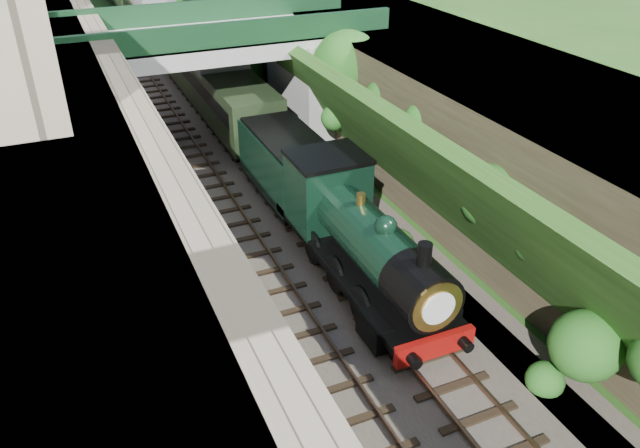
% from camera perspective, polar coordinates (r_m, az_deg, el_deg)
% --- Properties ---
extents(trackbed, '(10.00, 90.00, 0.20)m').
position_cam_1_polar(trackbed, '(31.47, -7.15, 4.58)').
color(trackbed, '#473F38').
rests_on(trackbed, ground).
extents(retaining_wall, '(1.00, 90.00, 7.00)m').
position_cam_1_polar(retaining_wall, '(29.27, -18.00, 8.57)').
color(retaining_wall, '#756B56').
rests_on(retaining_wall, ground).
extents(street_plateau_left, '(6.00, 90.00, 7.00)m').
position_cam_1_polar(street_plateau_left, '(29.22, -24.79, 7.21)').
color(street_plateau_left, '#262628').
rests_on(street_plateau_left, ground).
extents(street_plateau_right, '(8.00, 90.00, 6.25)m').
position_cam_1_polar(street_plateau_right, '(33.99, 8.31, 11.93)').
color(street_plateau_right, '#262628').
rests_on(street_plateau_right, ground).
extents(embankment_slope, '(4.35, 90.00, 6.36)m').
position_cam_1_polar(embankment_slope, '(31.98, 1.35, 10.48)').
color(embankment_slope, '#1E4714').
rests_on(embankment_slope, ground).
extents(track_left, '(2.50, 90.00, 0.20)m').
position_cam_1_polar(track_left, '(30.98, -10.70, 4.15)').
color(track_left, black).
rests_on(track_left, trackbed).
extents(track_right, '(2.50, 90.00, 0.20)m').
position_cam_1_polar(track_right, '(31.72, -5.09, 5.21)').
color(track_right, black).
rests_on(track_right, trackbed).
extents(road_bridge, '(16.00, 6.40, 7.25)m').
position_cam_1_polar(road_bridge, '(33.92, -8.08, 13.60)').
color(road_bridge, gray).
rests_on(road_bridge, ground).
extents(tree, '(3.60, 3.80, 6.60)m').
position_cam_1_polar(tree, '(32.13, 2.57, 14.00)').
color(tree, black).
rests_on(tree, ground).
extents(locomotive, '(3.10, 10.23, 3.83)m').
position_cam_1_polar(locomotive, '(22.19, 3.81, -1.54)').
color(locomotive, black).
rests_on(locomotive, trackbed).
extents(tender, '(2.70, 6.00, 3.05)m').
position_cam_1_polar(tender, '(28.28, -2.98, 5.15)').
color(tender, black).
rests_on(tender, trackbed).
extents(coach_front, '(2.90, 18.00, 3.70)m').
position_cam_1_polar(coach_front, '(39.44, -9.72, 12.71)').
color(coach_front, black).
rests_on(coach_front, trackbed).
extents(coach_middle, '(2.90, 18.00, 3.70)m').
position_cam_1_polar(coach_middle, '(57.34, -14.84, 17.54)').
color(coach_middle, black).
rests_on(coach_middle, trackbed).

